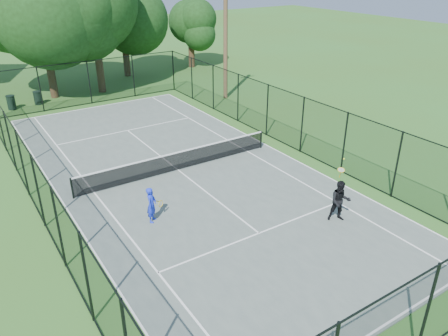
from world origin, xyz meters
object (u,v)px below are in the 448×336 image
trash_bin_right (38,98)px  tennis_net (178,160)px  utility_pole (226,42)px  trash_bin_left (11,102)px  player_blue (152,205)px  player_black (340,201)px

trash_bin_right → tennis_net: bearing=-77.9°
utility_pole → trash_bin_right: bearing=153.6°
trash_bin_left → utility_pole: (13.60, -5.64, 3.54)m
tennis_net → player_blue: player_blue is taller
trash_bin_right → player_blue: (0.26, -18.33, 0.31)m
tennis_net → player_blue: 4.53m
utility_pole → player_black: bearing=-108.7°
trash_bin_left → player_black: player_black is taller
trash_bin_left → trash_bin_right: 1.78m
trash_bin_left → utility_pole: size_ratio=0.12×
player_black → trash_bin_right: bearing=105.9°
trash_bin_right → utility_pole: 13.69m
tennis_net → trash_bin_right: (-3.19, 14.87, -0.11)m
tennis_net → trash_bin_right: size_ratio=10.88×
player_black → player_blue: bearing=147.4°
trash_bin_right → trash_bin_left: bearing=-172.6°
utility_pole → player_blue: (-11.58, -12.46, -3.25)m
player_blue → trash_bin_right: bearing=90.8°
player_black → utility_pole: bearing=71.3°
trash_bin_right → utility_pole: size_ratio=0.12×
trash_bin_left → utility_pole: bearing=-22.5°
trash_bin_left → player_blue: player_blue is taller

